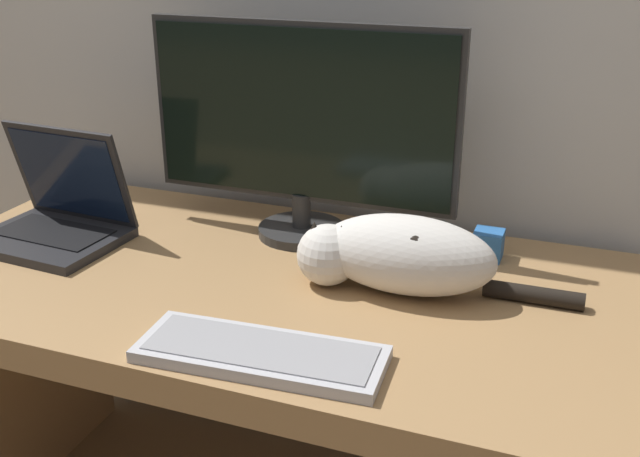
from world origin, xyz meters
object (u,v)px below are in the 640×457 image
laptop (56,218)px  external_keyboard (261,354)px  monitor (300,126)px  cat (397,253)px

laptop → external_keyboard: 0.68m
laptop → external_keyboard: size_ratio=0.77×
laptop → external_keyboard: bearing=-21.0°
monitor → cat: 0.36m
laptop → external_keyboard: (0.61, -0.29, -0.04)m
monitor → cat: size_ratio=1.29×
monitor → external_keyboard: size_ratio=1.67×
monitor → laptop: bearing=-156.6°
monitor → laptop: (-0.48, -0.21, -0.19)m
laptop → cat: laptop is taller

